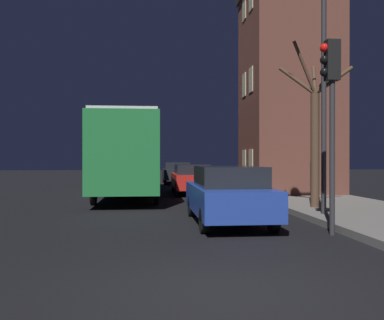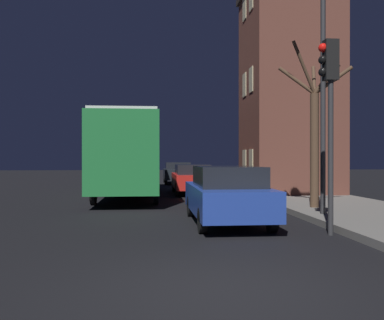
{
  "view_description": "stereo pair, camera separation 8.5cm",
  "coord_description": "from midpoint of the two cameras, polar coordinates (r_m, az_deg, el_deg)",
  "views": [
    {
      "loc": [
        -1.01,
        -5.5,
        1.7
      ],
      "look_at": [
        0.76,
        12.06,
        1.65
      ],
      "focal_mm": 40.0,
      "sensor_mm": 36.0,
      "label": 1
    },
    {
      "loc": [
        -0.92,
        -5.51,
        1.7
      ],
      "look_at": [
        0.76,
        12.06,
        1.65
      ],
      "focal_mm": 40.0,
      "sensor_mm": 36.0,
      "label": 2
    }
  ],
  "objects": [
    {
      "name": "bare_tree",
      "position": [
        14.09,
        15.95,
        3.95
      ],
      "size": [
        2.3,
        1.75,
        5.17
      ],
      "color": "#473323",
      "rests_on": "sidewalk"
    },
    {
      "name": "car_mid_lane",
      "position": [
        20.79,
        -0.18,
        -2.47
      ],
      "size": [
        1.75,
        4.5,
        1.42
      ],
      "color": "#B21E19",
      "rests_on": "ground"
    },
    {
      "name": "car_far_lane",
      "position": [
        29.46,
        -2.15,
        -1.65
      ],
      "size": [
        1.85,
        4.03,
        1.46
      ],
      "color": "black",
      "rests_on": "ground"
    },
    {
      "name": "brick_building",
      "position": [
        20.5,
        12.64,
        9.31
      ],
      "size": [
        4.1,
        4.37,
        9.54
      ],
      "color": "brown",
      "rests_on": "sidewalk"
    },
    {
      "name": "bus",
      "position": [
        19.82,
        -8.43,
        1.2
      ],
      "size": [
        2.49,
        11.74,
        3.45
      ],
      "color": "#1E6B33",
      "rests_on": "ground"
    },
    {
      "name": "traffic_light",
      "position": [
        10.07,
        17.8,
        8.22
      ],
      "size": [
        0.43,
        0.24,
        4.34
      ],
      "color": "#28282B",
      "rests_on": "ground"
    },
    {
      "name": "ground_plane",
      "position": [
        5.84,
        4.19,
        -16.74
      ],
      "size": [
        120.0,
        120.0,
        0.0
      ],
      "primitive_type": "plane",
      "color": "black"
    },
    {
      "name": "car_near_lane",
      "position": [
        11.25,
        4.59,
        -4.53
      ],
      "size": [
        1.8,
        4.46,
        1.5
      ],
      "color": "navy",
      "rests_on": "ground"
    },
    {
      "name": "streetlamp",
      "position": [
        12.68,
        15.37,
        14.99
      ],
      "size": [
        1.2,
        0.45,
        6.83
      ],
      "color": "#28282B",
      "rests_on": "sidewalk"
    }
  ]
}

